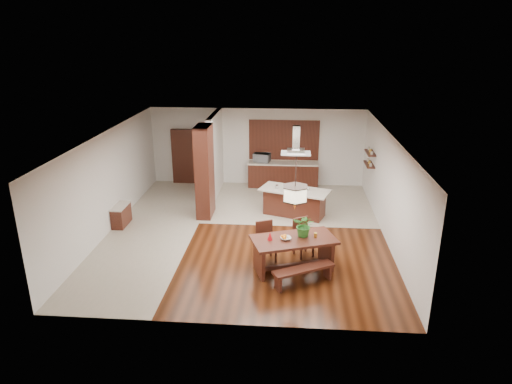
# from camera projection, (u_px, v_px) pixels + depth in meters

# --- Properties ---
(room_shell) EXTENTS (9.00, 9.04, 2.92)m
(room_shell) POSITION_uv_depth(u_px,v_px,m) (245.00, 164.00, 12.74)
(room_shell) COLOR #321609
(room_shell) RESTS_ON ground
(tile_hallway) EXTENTS (2.50, 9.00, 0.01)m
(tile_hallway) POSITION_uv_depth(u_px,v_px,m) (154.00, 229.00, 13.63)
(tile_hallway) COLOR #B9AE9A
(tile_hallway) RESTS_ON ground
(tile_kitchen) EXTENTS (5.50, 4.00, 0.01)m
(tile_kitchen) POSITION_uv_depth(u_px,v_px,m) (289.00, 203.00, 15.69)
(tile_kitchen) COLOR #B9AE9A
(tile_kitchen) RESTS_ON ground
(soffit_band) EXTENTS (8.00, 9.00, 0.02)m
(soffit_band) POSITION_uv_depth(u_px,v_px,m) (245.00, 135.00, 12.46)
(soffit_band) COLOR #381E0E
(soffit_band) RESTS_ON room_shell
(partition_pier) EXTENTS (0.45, 1.00, 2.90)m
(partition_pier) POSITION_uv_depth(u_px,v_px,m) (205.00, 172.00, 14.17)
(partition_pier) COLOR black
(partition_pier) RESTS_ON ground
(partition_stub) EXTENTS (0.18, 2.40, 2.90)m
(partition_stub) POSITION_uv_depth(u_px,v_px,m) (215.00, 154.00, 16.15)
(partition_stub) COLOR silver
(partition_stub) RESTS_ON ground
(hallway_console) EXTENTS (0.37, 0.88, 0.63)m
(hallway_console) POSITION_uv_depth(u_px,v_px,m) (121.00, 215.00, 13.79)
(hallway_console) COLOR black
(hallway_console) RESTS_ON ground
(hallway_doorway) EXTENTS (1.10, 0.20, 2.10)m
(hallway_doorway) POSITION_uv_depth(u_px,v_px,m) (187.00, 157.00, 17.41)
(hallway_doorway) COLOR black
(hallway_doorway) RESTS_ON ground
(rear_counter) EXTENTS (2.60, 0.62, 0.95)m
(rear_counter) POSITION_uv_depth(u_px,v_px,m) (283.00, 175.00, 17.14)
(rear_counter) COLOR black
(rear_counter) RESTS_ON ground
(kitchen_window) EXTENTS (2.60, 0.08, 1.50)m
(kitchen_window) POSITION_uv_depth(u_px,v_px,m) (284.00, 140.00, 16.96)
(kitchen_window) COLOR olive
(kitchen_window) RESTS_ON room_shell
(shelf_lower) EXTENTS (0.26, 0.90, 0.04)m
(shelf_lower) POSITION_uv_depth(u_px,v_px,m) (369.00, 164.00, 15.12)
(shelf_lower) COLOR black
(shelf_lower) RESTS_ON room_shell
(shelf_upper) EXTENTS (0.26, 0.90, 0.04)m
(shelf_upper) POSITION_uv_depth(u_px,v_px,m) (370.00, 153.00, 14.99)
(shelf_upper) COLOR black
(shelf_upper) RESTS_ON room_shell
(dining_table) EXTENTS (2.23, 1.62, 0.84)m
(dining_table) POSITION_uv_depth(u_px,v_px,m) (294.00, 247.00, 11.12)
(dining_table) COLOR black
(dining_table) RESTS_ON ground
(dining_bench) EXTENTS (1.48, 1.02, 0.43)m
(dining_bench) POSITION_uv_depth(u_px,v_px,m) (303.00, 276.00, 10.60)
(dining_bench) COLOR black
(dining_bench) RESTS_ON ground
(dining_chair_left) EXTENTS (0.60, 0.60, 1.02)m
(dining_chair_left) POSITION_uv_depth(u_px,v_px,m) (267.00, 242.00, 11.60)
(dining_chair_left) COLOR black
(dining_chair_left) RESTS_ON ground
(dining_chair_right) EXTENTS (0.61, 0.61, 1.01)m
(dining_chair_right) POSITION_uv_depth(u_px,v_px,m) (304.00, 238.00, 11.84)
(dining_chair_right) COLOR black
(dining_chair_right) RESTS_ON ground
(pendant_lantern) EXTENTS (0.64, 0.64, 1.31)m
(pendant_lantern) POSITION_uv_depth(u_px,v_px,m) (295.00, 183.00, 10.58)
(pendant_lantern) COLOR beige
(pendant_lantern) RESTS_ON room_shell
(foliage_plant) EXTENTS (0.64, 0.60, 0.58)m
(foliage_plant) POSITION_uv_depth(u_px,v_px,m) (304.00, 225.00, 11.07)
(foliage_plant) COLOR #2A6D24
(foliage_plant) RESTS_ON dining_table
(fruit_bowl) EXTENTS (0.32, 0.32, 0.06)m
(fruit_bowl) POSITION_uv_depth(u_px,v_px,m) (286.00, 238.00, 10.98)
(fruit_bowl) COLOR beige
(fruit_bowl) RESTS_ON dining_table
(napkin_cone) EXTENTS (0.14, 0.14, 0.20)m
(napkin_cone) POSITION_uv_depth(u_px,v_px,m) (270.00, 236.00, 10.94)
(napkin_cone) COLOR red
(napkin_cone) RESTS_ON dining_table
(gold_ornament) EXTENTS (0.10, 0.10, 0.11)m
(gold_ornament) POSITION_uv_depth(u_px,v_px,m) (315.00, 235.00, 11.10)
(gold_ornament) COLOR gold
(gold_ornament) RESTS_ON dining_table
(kitchen_island) EXTENTS (2.33, 1.60, 0.89)m
(kitchen_island) POSITION_uv_depth(u_px,v_px,m) (294.00, 202.00, 14.48)
(kitchen_island) COLOR black
(kitchen_island) RESTS_ON ground
(range_hood) EXTENTS (0.90, 0.55, 0.87)m
(range_hood) POSITION_uv_depth(u_px,v_px,m) (296.00, 140.00, 13.81)
(range_hood) COLOR silver
(range_hood) RESTS_ON room_shell
(island_cup) EXTENTS (0.13, 0.13, 0.10)m
(island_cup) POSITION_uv_depth(u_px,v_px,m) (307.00, 189.00, 14.22)
(island_cup) COLOR silver
(island_cup) RESTS_ON kitchen_island
(microwave) EXTENTS (0.67, 0.53, 0.33)m
(microwave) POSITION_uv_depth(u_px,v_px,m) (262.00, 158.00, 17.02)
(microwave) COLOR #BABCC1
(microwave) RESTS_ON rear_counter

